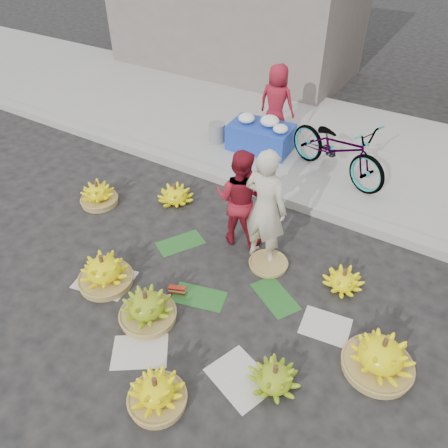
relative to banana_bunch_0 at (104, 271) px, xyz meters
The scene contains 21 objects.
ground 1.41m from the banana_bunch_0, 26.58° to the left, with size 80.00×80.00×0.00m, color black.
curb 3.09m from the banana_bunch_0, 66.18° to the left, with size 40.00×0.25×0.15m, color #999690.
sidewalk 5.08m from the banana_bunch_0, 75.79° to the left, with size 40.00×4.00×0.12m, color #999690.
newspaper_scatter 1.27m from the banana_bunch_0, ahead, with size 3.20×1.80×0.00m, color silver, non-canonical shape.
banana_leaves 1.43m from the banana_bunch_0, 35.69° to the left, with size 2.00×1.00×0.00m, color #1C541D, non-canonical shape.
banana_bunch_0 is the anchor object (origin of this frame).
banana_bunch_1 0.85m from the banana_bunch_0, 11.29° to the right, with size 0.65×0.65×0.45m.
banana_bunch_2 1.84m from the banana_bunch_0, 30.53° to the right, with size 0.57×0.57×0.41m.
banana_bunch_3 2.48m from the banana_bunch_0, ahead, with size 0.64×0.64×0.32m.
banana_bunch_4 3.36m from the banana_bunch_0, 10.03° to the left, with size 0.84×0.84×0.49m.
banana_bunch_5 3.00m from the banana_bunch_0, 30.35° to the left, with size 0.62×0.62×0.31m.
banana_bunch_6 1.81m from the banana_bunch_0, 136.99° to the left, with size 0.64×0.64×0.40m.
banana_bunch_7 1.93m from the banana_bunch_0, 99.46° to the left, with size 0.63×0.63×0.34m.
basket_spare 2.13m from the banana_bunch_0, 40.40° to the left, with size 0.50×0.50×0.06m, color olive.
incense_stack 0.95m from the banana_bunch_0, 21.33° to the left, with size 0.22×0.07×0.09m, color #B42413.
vendor_cream 2.18m from the banana_bunch_0, 45.82° to the left, with size 0.60×0.39×1.64m, color beige.
vendor_red 1.99m from the banana_bunch_0, 58.71° to the left, with size 0.69×0.54×1.42m, color maroon.
flower_table 3.98m from the banana_bunch_0, 88.57° to the left, with size 1.17×0.78×0.65m.
grey_bucket 3.88m from the banana_bunch_0, 101.11° to the left, with size 0.31×0.31×0.35m, color gray.
flower_vendor 4.57m from the banana_bunch_0, 88.67° to the left, with size 0.69×0.45×1.40m, color maroon.
bicycle 4.16m from the banana_bunch_0, 67.58° to the left, with size 1.93×0.67×1.01m, color gray.
Camera 1 is at (2.10, -3.16, 4.06)m, focal length 35.00 mm.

